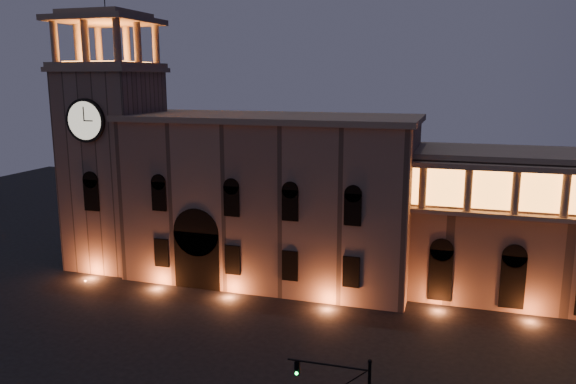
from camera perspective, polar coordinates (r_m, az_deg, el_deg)
The scene contains 3 objects.
ground at distance 43.33m, azimuth -8.96°, elevation -18.13°, with size 160.00×160.00×0.00m, color black.
government_building at distance 60.11m, azimuth -1.83°, elevation -0.59°, with size 30.80×12.80×17.60m.
clock_tower at distance 66.90m, azimuth -17.25°, elevation 3.37°, with size 9.80×9.80×32.40m.
Camera 1 is at (17.12, -33.64, 21.27)m, focal length 35.00 mm.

